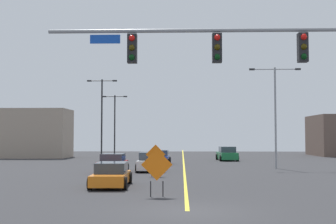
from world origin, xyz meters
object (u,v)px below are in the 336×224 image
at_px(street_lamp_far_right, 102,114).
at_px(car_red_distant, 113,164).
at_px(traffic_signal_assembly, 266,62).
at_px(construction_sign_right_shoulder, 157,167).
at_px(car_green_far, 227,154).
at_px(street_lamp_mid_right, 115,121).
at_px(street_lamp_far_left, 275,108).
at_px(construction_sign_right_lane, 156,156).
at_px(car_blue_near, 159,158).
at_px(car_white_mid, 151,162).
at_px(car_orange_approaching, 111,175).

height_order(street_lamp_far_right, car_red_distant, street_lamp_far_right).
relative_size(traffic_signal_assembly, construction_sign_right_shoulder, 5.90).
bearing_deg(car_green_far, street_lamp_mid_right, 163.00).
relative_size(street_lamp_far_left, construction_sign_right_lane, 3.97).
bearing_deg(construction_sign_right_shoulder, street_lamp_far_left, 63.02).
xyz_separation_m(traffic_signal_assembly, car_red_distant, (-8.02, 16.37, -4.67)).
bearing_deg(street_lamp_far_right, car_red_distant, -76.43).
height_order(construction_sign_right_lane, car_blue_near, construction_sign_right_lane).
bearing_deg(construction_sign_right_shoulder, car_blue_near, 92.58).
bearing_deg(car_blue_near, car_green_far, 44.59).
distance_m(construction_sign_right_lane, car_blue_near, 12.90).
xyz_separation_m(car_red_distant, car_white_mid, (2.66, 1.92, 0.04)).
distance_m(construction_sign_right_shoulder, car_red_distant, 13.23).
distance_m(street_lamp_far_right, car_green_far, 14.41).
xyz_separation_m(street_lamp_far_left, car_blue_near, (-9.90, 5.29, -4.37)).
bearing_deg(car_blue_near, traffic_signal_assembly, -79.03).
bearing_deg(car_white_mid, street_lamp_far_right, 117.16).
bearing_deg(car_orange_approaching, car_red_distant, 98.40).
height_order(construction_sign_right_lane, car_green_far, construction_sign_right_lane).
bearing_deg(street_lamp_far_left, car_blue_near, 151.85).
height_order(traffic_signal_assembly, car_white_mid, traffic_signal_assembly).
bearing_deg(traffic_signal_assembly, car_white_mid, 106.34).
relative_size(street_lamp_far_right, street_lamp_mid_right, 1.12).
distance_m(construction_sign_right_lane, car_white_mid, 4.80).
distance_m(traffic_signal_assembly, car_orange_approaching, 11.27).
xyz_separation_m(street_lamp_mid_right, car_green_far, (13.06, -3.99, -3.81)).
relative_size(car_green_far, car_white_mid, 1.11).
xyz_separation_m(traffic_signal_assembly, construction_sign_right_lane, (-4.74, 13.59, -3.97)).
height_order(street_lamp_far_left, car_white_mid, street_lamp_far_left).
distance_m(construction_sign_right_lane, car_green_far, 21.01).
xyz_separation_m(street_lamp_far_right, car_blue_near, (6.13, -3.31, -4.37)).
relative_size(street_lamp_far_right, car_white_mid, 2.05).
bearing_deg(street_lamp_far_left, street_lamp_mid_right, 134.16).
bearing_deg(car_white_mid, car_blue_near, 88.36).
relative_size(construction_sign_right_shoulder, car_orange_approaching, 0.49).
height_order(street_lamp_far_right, construction_sign_right_lane, street_lamp_far_right).
distance_m(street_lamp_mid_right, car_orange_approaching, 30.33).
height_order(traffic_signal_assembly, street_lamp_far_right, street_lamp_far_right).
xyz_separation_m(street_lamp_far_right, car_green_far, (13.24, 3.71, -4.31)).
bearing_deg(car_white_mid, construction_sign_right_lane, -82.42).
distance_m(street_lamp_far_left, street_lamp_mid_right, 22.73).
bearing_deg(street_lamp_far_right, car_white_mid, -62.84).
xyz_separation_m(street_lamp_far_right, car_red_distant, (3.24, -13.41, -4.36)).
xyz_separation_m(street_lamp_mid_right, car_orange_approaching, (4.33, -29.77, -3.90)).
bearing_deg(construction_sign_right_lane, traffic_signal_assembly, -70.78).
relative_size(car_blue_near, car_green_far, 0.89).
xyz_separation_m(street_lamp_far_right, construction_sign_right_shoulder, (7.15, -26.03, -3.69)).
bearing_deg(car_green_far, car_white_mid, -115.83).
bearing_deg(construction_sign_right_lane, car_orange_approaching, -108.82).
relative_size(street_lamp_far_right, street_lamp_far_left, 1.02).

